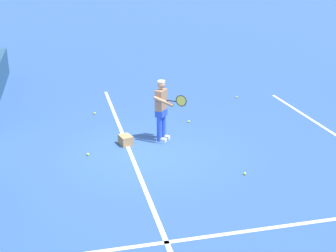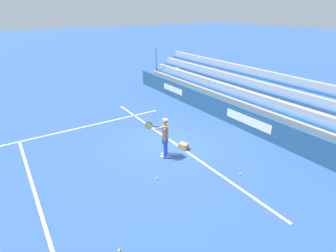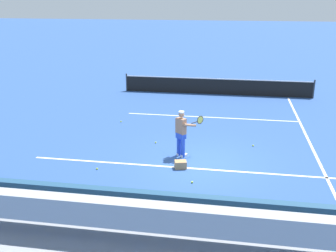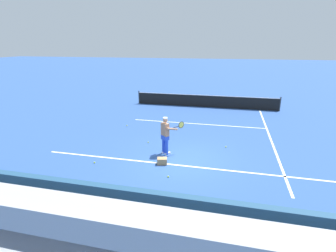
# 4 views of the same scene
# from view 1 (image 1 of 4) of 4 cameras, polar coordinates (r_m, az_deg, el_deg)

# --- Properties ---
(ground_plane) EXTENTS (160.00, 160.00, 0.00)m
(ground_plane) POSITION_cam_1_polar(r_m,az_deg,el_deg) (12.40, -2.28, -3.21)
(ground_plane) COLOR #2D5193
(court_baseline_white) EXTENTS (12.00, 0.10, 0.01)m
(court_baseline_white) POSITION_cam_1_polar(r_m,az_deg,el_deg) (12.33, -4.57, -3.40)
(court_baseline_white) COLOR white
(court_baseline_white) RESTS_ON ground
(court_service_line_white) EXTENTS (8.22, 0.10, 0.01)m
(court_service_line_white) POSITION_cam_1_polar(r_m,az_deg,el_deg) (14.41, 19.70, -0.99)
(court_service_line_white) COLOR white
(court_service_line_white) RESTS_ON ground
(tennis_player) EXTENTS (0.99, 0.78, 1.71)m
(tennis_player) POSITION_cam_1_polar(r_m,az_deg,el_deg) (12.91, -0.74, 2.01)
(tennis_player) COLOR blue
(tennis_player) RESTS_ON ground
(ball_box_cardboard) EXTENTS (0.46, 0.39, 0.26)m
(ball_box_cardboard) POSITION_cam_1_polar(r_m,az_deg,el_deg) (12.89, -5.21, -1.72)
(ball_box_cardboard) COLOR #A87F51
(ball_box_cardboard) RESTS_ON ground
(tennis_ball_near_player) EXTENTS (0.07, 0.07, 0.07)m
(tennis_ball_near_player) POSITION_cam_1_polar(r_m,az_deg,el_deg) (17.21, 8.36, 3.51)
(tennis_ball_near_player) COLOR #CCE533
(tennis_ball_near_player) RESTS_ON ground
(tennis_ball_stray_back) EXTENTS (0.07, 0.07, 0.07)m
(tennis_ball_stray_back) POSITION_cam_1_polar(r_m,az_deg,el_deg) (14.54, 2.55, 0.55)
(tennis_ball_stray_back) COLOR #CCE533
(tennis_ball_stray_back) RESTS_ON ground
(tennis_ball_on_baseline) EXTENTS (0.07, 0.07, 0.07)m
(tennis_ball_on_baseline) POSITION_cam_1_polar(r_m,az_deg,el_deg) (11.30, 9.35, -5.75)
(tennis_ball_on_baseline) COLOR #CCE533
(tennis_ball_on_baseline) RESTS_ON ground
(tennis_ball_far_left) EXTENTS (0.07, 0.07, 0.07)m
(tennis_ball_far_left) POSITION_cam_1_polar(r_m,az_deg,el_deg) (12.36, -9.73, -3.42)
(tennis_ball_far_left) COLOR #CCE533
(tennis_ball_far_left) RESTS_ON ground
(tennis_ball_toward_net) EXTENTS (0.07, 0.07, 0.07)m
(tennis_ball_toward_net) POSITION_cam_1_polar(r_m,az_deg,el_deg) (15.46, -8.93, 1.54)
(tennis_ball_toward_net) COLOR #CCE533
(tennis_ball_toward_net) RESTS_ON ground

